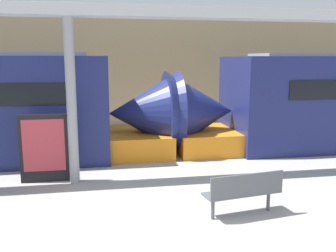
% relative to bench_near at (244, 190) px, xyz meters
% --- Properties ---
extents(station_wall, '(56.00, 0.20, 5.00)m').
position_rel_bench_near_xyz_m(station_wall, '(-1.50, 10.62, 1.97)').
color(station_wall, tan).
rests_on(station_wall, ground_plane).
extents(bench_near, '(1.60, 0.68, 0.89)m').
position_rel_bench_near_xyz_m(bench_near, '(0.00, 0.00, 0.00)').
color(bench_near, '#4C4F54').
rests_on(bench_near, ground_plane).
extents(poster_board, '(1.18, 0.07, 1.70)m').
position_rel_bench_near_xyz_m(poster_board, '(-4.06, 2.86, 0.33)').
color(poster_board, black).
rests_on(poster_board, ground_plane).
extents(support_column_near, '(0.24, 0.24, 3.98)m').
position_rel_bench_near_xyz_m(support_column_near, '(-3.35, 2.68, 1.46)').
color(support_column_near, gray).
rests_on(support_column_near, ground_plane).
extents(canopy_beam, '(28.00, 0.60, 0.28)m').
position_rel_bench_near_xyz_m(canopy_beam, '(-3.35, 2.68, 3.59)').
color(canopy_beam, '#B7B7BC').
rests_on(canopy_beam, support_column_near).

